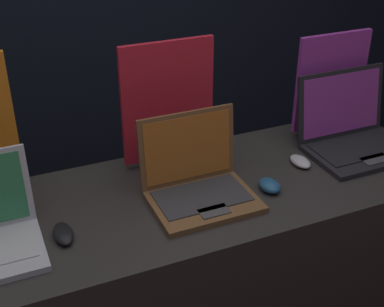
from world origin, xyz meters
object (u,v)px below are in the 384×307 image
object	(u,v)px
laptop_middle	(196,180)
promo_stand_back	(330,86)
mouse_front	(63,234)
mouse_back	(300,161)
promo_stand_middle	(167,107)
laptop_back	(353,133)
mouse_middle	(270,186)

from	to	relation	value
laptop_middle	promo_stand_back	xyz separation A→B (m)	(0.70, 0.25, 0.13)
mouse_front	mouse_back	distance (m)	0.91
promo_stand_middle	laptop_back	xyz separation A→B (m)	(0.70, -0.19, -0.16)
laptop_back	mouse_back	size ratio (longest dim) A/B	3.85
mouse_front	promo_stand_middle	size ratio (longest dim) A/B	0.25
laptop_back	mouse_middle	bearing A→B (deg)	-162.84
mouse_front	promo_stand_middle	xyz separation A→B (m)	(0.46, 0.31, 0.21)
mouse_front	laptop_middle	size ratio (longest dim) A/B	0.34
laptop_middle	promo_stand_back	world-z (taller)	promo_stand_back
promo_stand_middle	laptop_middle	bearing A→B (deg)	-90.00
mouse_front	mouse_middle	size ratio (longest dim) A/B	1.26
laptop_middle	promo_stand_middle	world-z (taller)	promo_stand_middle
laptop_middle	laptop_back	world-z (taller)	laptop_back
mouse_front	promo_stand_back	world-z (taller)	promo_stand_back
laptop_middle	laptop_back	xyz separation A→B (m)	(0.70, 0.07, 0.00)
laptop_back	promo_stand_back	distance (m)	0.22
promo_stand_middle	mouse_back	bearing A→B (deg)	-26.70
mouse_front	laptop_back	distance (m)	1.17
mouse_back	promo_stand_back	xyz separation A→B (m)	(0.26, 0.21, 0.18)
laptop_middle	mouse_front	bearing A→B (deg)	-174.15
mouse_back	promo_stand_back	world-z (taller)	promo_stand_back
mouse_middle	mouse_back	bearing A→B (deg)	28.52
laptop_back	mouse_back	world-z (taller)	laptop_back
mouse_middle	laptop_middle	bearing A→B (deg)	164.97
laptop_middle	promo_stand_middle	distance (m)	0.31
promo_stand_middle	promo_stand_back	distance (m)	0.70
mouse_back	promo_stand_back	bearing A→B (deg)	38.67
promo_stand_middle	mouse_back	size ratio (longest dim) A/B	4.53
laptop_middle	mouse_middle	size ratio (longest dim) A/B	3.70
laptop_back	promo_stand_middle	bearing A→B (deg)	164.97
promo_stand_middle	promo_stand_back	size ratio (longest dim) A/B	1.12
mouse_front	laptop_middle	world-z (taller)	laptop_middle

